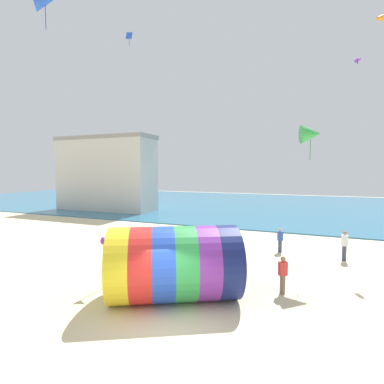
% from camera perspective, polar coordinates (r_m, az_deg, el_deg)
% --- Properties ---
extents(ground_plane, '(120.00, 120.00, 0.00)m').
position_cam_1_polar(ground_plane, '(11.08, -4.86, -25.23)').
color(ground_plane, beige).
extents(sea, '(120.00, 40.00, 0.10)m').
position_cam_1_polar(sea, '(46.95, 16.60, -2.52)').
color(sea, teal).
rests_on(sea, ground).
extents(giant_inflatable_tube, '(6.14, 5.26, 3.10)m').
position_cam_1_polar(giant_inflatable_tube, '(12.85, -3.34, -13.44)').
color(giant_inflatable_tube, yellow).
rests_on(giant_inflatable_tube, ground).
extents(kite_handler, '(0.42, 0.39, 1.67)m').
position_cam_1_polar(kite_handler, '(14.22, 16.90, -14.82)').
color(kite_handler, '#726651').
rests_on(kite_handler, ground).
extents(kite_green_delta, '(1.34, 1.32, 2.00)m').
position_cam_1_polar(kite_green_delta, '(18.11, 21.68, 10.22)').
color(kite_green_delta, green).
extents(kite_blue_diamond, '(0.60, 0.50, 1.23)m').
position_cam_1_polar(kite_blue_diamond, '(29.31, -11.88, 27.08)').
color(kite_blue_diamond, blue).
extents(kite_purple_parafoil, '(0.49, 0.72, 0.34)m').
position_cam_1_polar(kite_purple_parafoil, '(25.11, 28.99, 21.11)').
color(kite_purple_parafoil, purple).
extents(bystander_near_water, '(0.39, 0.28, 1.62)m').
position_cam_1_polar(bystander_near_water, '(20.83, 16.43, -8.76)').
color(bystander_near_water, '#383D56').
rests_on(bystander_near_water, ground).
extents(bystander_mid_beach, '(0.36, 0.24, 1.81)m').
position_cam_1_polar(bystander_mid_beach, '(20.38, 27.04, -9.01)').
color(bystander_mid_beach, '#383D56').
rests_on(bystander_mid_beach, ground).
extents(promenade_building, '(13.64, 4.40, 9.85)m').
position_cam_1_polar(promenade_building, '(41.51, -16.06, 3.38)').
color(promenade_building, beige).
rests_on(promenade_building, ground).
extents(beach_flag, '(0.47, 0.36, 2.41)m').
position_cam_1_polar(beach_flag, '(14.28, -15.95, -9.34)').
color(beach_flag, silver).
rests_on(beach_flag, ground).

